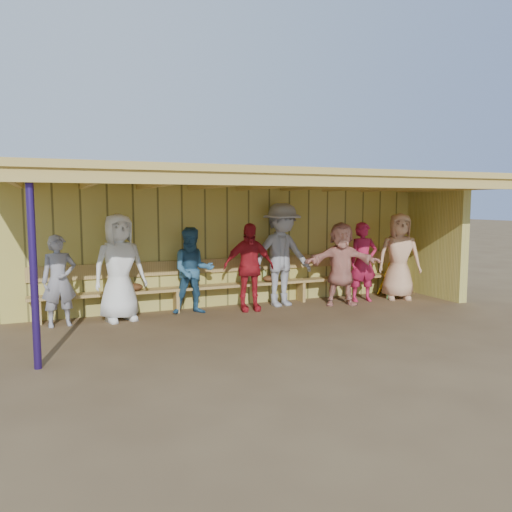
{
  "coord_description": "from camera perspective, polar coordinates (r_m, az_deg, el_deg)",
  "views": [
    {
      "loc": [
        -3.44,
        -7.82,
        2.0
      ],
      "look_at": [
        0.0,
        0.35,
        1.05
      ],
      "focal_mm": 35.0,
      "sensor_mm": 36.0,
      "label": 1
    }
  ],
  "objects": [
    {
      "name": "bench",
      "position": [
        9.68,
        -1.76,
        -2.63
      ],
      "size": [
        7.6,
        0.34,
        0.93
      ],
      "color": "tan",
      "rests_on": "ground"
    },
    {
      "name": "player_f",
      "position": [
        9.86,
        9.72,
        -0.89
      ],
      "size": [
        1.58,
        0.95,
        1.62
      ],
      "primitive_type": "imported",
      "rotation": [
        0.0,
        0.0,
        -0.34
      ],
      "color": "tan",
      "rests_on": "ground"
    },
    {
      "name": "player_a",
      "position": [
        8.65,
        -21.6,
        -2.65
      ],
      "size": [
        0.59,
        0.43,
        1.49
      ],
      "primitive_type": "imported",
      "rotation": [
        0.0,
        0.0,
        0.14
      ],
      "color": "gray",
      "rests_on": "ground"
    },
    {
      "name": "player_h",
      "position": [
        10.75,
        16.05,
        -0.03
      ],
      "size": [
        1.03,
        0.88,
        1.79
      ],
      "primitive_type": "imported",
      "rotation": [
        0.0,
        0.0,
        -0.42
      ],
      "color": "tan",
      "rests_on": "ground"
    },
    {
      "name": "ground",
      "position": [
        8.77,
        0.89,
        -7.06
      ],
      "size": [
        90.0,
        90.0,
        0.0
      ],
      "primitive_type": "plane",
      "color": "brown",
      "rests_on": "ground"
    },
    {
      "name": "dugout_structure",
      "position": [
        9.33,
        1.4,
        4.24
      ],
      "size": [
        8.8,
        3.2,
        2.5
      ],
      "color": "#C2B553",
      "rests_on": "ground"
    },
    {
      "name": "player_d",
      "position": [
        9.23,
        -0.83,
        -1.27
      ],
      "size": [
        0.99,
        0.51,
        1.63
      ],
      "primitive_type": "imported",
      "rotation": [
        0.0,
        0.0,
        -0.12
      ],
      "color": "red",
      "rests_on": "ground"
    },
    {
      "name": "player_c",
      "position": [
        9.04,
        -7.22,
        -1.68
      ],
      "size": [
        0.83,
        0.69,
        1.56
      ],
      "primitive_type": "imported",
      "rotation": [
        0.0,
        0.0,
        -0.14
      ],
      "color": "#306084",
      "rests_on": "ground"
    },
    {
      "name": "player_e",
      "position": [
        9.64,
        2.96,
        0.12
      ],
      "size": [
        1.36,
        0.88,
        1.99
      ],
      "primitive_type": "imported",
      "rotation": [
        0.0,
        0.0,
        0.11
      ],
      "color": "#92959A",
      "rests_on": "ground"
    },
    {
      "name": "player_b",
      "position": [
        8.73,
        -15.35,
        -1.27
      ],
      "size": [
        0.99,
        0.76,
        1.82
      ],
      "primitive_type": "imported",
      "rotation": [
        0.0,
        0.0,
        0.22
      ],
      "color": "white",
      "rests_on": "ground"
    },
    {
      "name": "dugout_equipment",
      "position": [
        9.44,
        -3.66,
        -3.1
      ],
      "size": [
        5.94,
        0.62,
        0.8
      ],
      "color": "gold",
      "rests_on": "ground"
    },
    {
      "name": "player_g",
      "position": [
        10.33,
        12.14,
        -0.68
      ],
      "size": [
        0.65,
        0.49,
        1.6
      ],
      "primitive_type": "imported",
      "rotation": [
        0.0,
        0.0,
        -0.19
      ],
      "color": "#B91D45",
      "rests_on": "ground"
    }
  ]
}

